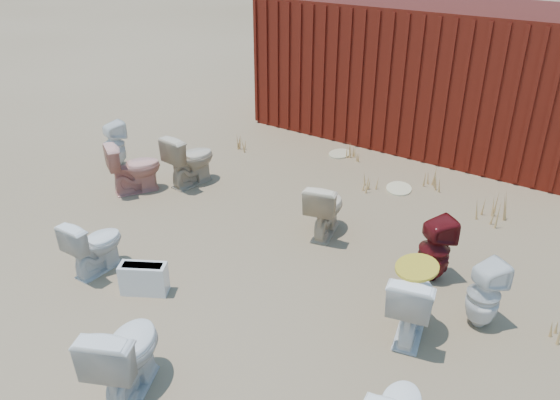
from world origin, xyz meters
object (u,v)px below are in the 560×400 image
Objects in this scene: toilet_front_c at (126,354)px; toilet_back_beige_left at (190,159)px; toilet_front_a at (95,244)px; shipping_container at (430,73)px; toilet_front_maroon at (434,250)px; toilet_back_beige_right at (325,208)px; toilet_front_pink at (134,167)px; toilet_back_yellowlid at (412,302)px; toilet_back_a at (114,144)px; loose_tank at (144,279)px; toilet_back_e at (484,295)px.

toilet_front_c is 1.02× the size of toilet_back_beige_left.
shipping_container is at bearing -103.49° from toilet_front_a.
toilet_front_maroon is 1.52m from toilet_back_beige_right.
toilet_front_pink is 1.01× the size of toilet_front_maroon.
toilet_back_yellowlid is (2.07, -5.33, -0.82)m from shipping_container.
toilet_back_yellowlid reaches higher than toilet_back_a.
toilet_front_a is at bearing 155.53° from toilet_front_pink.
shipping_container is 4.78m from toilet_front_maroon.
toilet_front_pink is at bearing -55.13° from toilet_front_a.
toilet_front_pink is at bearing 109.65° from loose_tank.
toilet_back_e is (2.58, -4.79, -0.84)m from shipping_container.
toilet_front_c is 1.11× the size of toilet_back_beige_right.
toilet_front_a is at bearing -101.45° from shipping_container.
toilet_back_beige_right is 0.97× the size of toilet_back_yellowlid.
toilet_front_maroon is 1.03m from toilet_back_yellowlid.
loose_tank is at bearing 8.04° from toilet_back_yellowlid.
toilet_front_c is at bearing 154.97° from toilet_back_a.
toilet_back_beige_left is at bearing -73.83° from toilet_front_a.
toilet_back_e reaches higher than toilet_front_a.
toilet_back_a is (-2.25, 2.12, 0.03)m from toilet_front_a.
toilet_back_beige_right is at bearing -176.47° from toilet_back_beige_left.
toilet_front_c reaches higher than toilet_back_e.
shipping_container is 4.62m from toilet_back_beige_left.
toilet_front_a is at bearing -56.20° from toilet_front_c.
toilet_back_beige_left is at bearing 92.35° from loose_tank.
toilet_front_c is at bearing 166.78° from toilet_front_pink.
toilet_back_beige_right reaches higher than toilet_back_e.
toilet_front_c reaches higher than toilet_back_yellowlid.
toilet_back_a is at bearing 36.09° from toilet_front_maroon.
toilet_front_c reaches higher than toilet_front_maroon.
toilet_back_yellowlid is at bearing -177.55° from toilet_back_a.
toilet_back_beige_left reaches higher than toilet_back_a.
toilet_front_pink reaches higher than toilet_back_beige_right.
toilet_front_pink is at bearing -67.92° from toilet_front_c.
toilet_back_beige_right is at bearing 30.33° from toilet_front_maroon.
toilet_back_yellowlid is 0.74m from toilet_back_e.
shipping_container is 8.34× the size of toilet_back_e.
toilet_back_a reaches higher than loose_tank.
toilet_back_beige_left reaches higher than toilet_back_e.
toilet_front_c is 4.18m from toilet_back_beige_left.
toilet_front_c is 2.64m from toilet_back_yellowlid.
toilet_front_c is (0.44, -7.40, -0.79)m from shipping_container.
toilet_front_a is 0.84× the size of toilet_front_c.
toilet_back_beige_right is at bearing -84.71° from shipping_container.
shipping_container is at bearing -29.43° from toilet_back_e.
toilet_back_e is at bearing -155.48° from toilet_front_c.
loose_tank is (0.76, 0.02, -0.17)m from toilet_front_a.
toilet_front_maroon is 1.06× the size of toilet_back_e.
toilet_front_a is at bearing 54.71° from toilet_back_e.
toilet_front_pink is at bearing -4.12° from toilet_back_beige_right.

